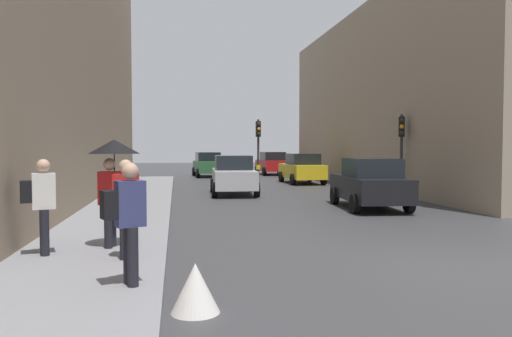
# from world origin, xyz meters

# --- Properties ---
(ground_plane) EXTENTS (120.00, 120.00, 0.00)m
(ground_plane) POSITION_xyz_m (0.00, 0.00, 0.00)
(ground_plane) COLOR #38383A
(sidewalk_kerb) EXTENTS (2.82, 40.00, 0.16)m
(sidewalk_kerb) POSITION_xyz_m (-6.33, 6.00, 0.08)
(sidewalk_kerb) COLOR gray
(sidewalk_kerb) RESTS_ON ground
(building_facade_right) EXTENTS (12.00, 25.22, 9.58)m
(building_facade_right) POSITION_xyz_m (10.92, 17.86, 4.79)
(building_facade_right) COLOR gray
(building_facade_right) RESTS_ON ground
(traffic_light_mid_street) EXTENTS (0.33, 0.45, 3.51)m
(traffic_light_mid_street) POSITION_xyz_m (4.61, 11.44, 2.42)
(traffic_light_mid_street) COLOR #2D2D2D
(traffic_light_mid_street) RESTS_ON ground
(traffic_light_far_median) EXTENTS (0.25, 0.43, 3.63)m
(traffic_light_far_median) POSITION_xyz_m (-0.33, 18.45, 2.51)
(traffic_light_far_median) COLOR #2D2D2D
(traffic_light_far_median) RESTS_ON ground
(car_silver_hatchback) EXTENTS (2.16, 4.27, 1.76)m
(car_silver_hatchback) POSITION_xyz_m (-2.16, 14.19, 0.88)
(car_silver_hatchback) COLOR #BCBCC1
(car_silver_hatchback) RESTS_ON ground
(car_green_estate) EXTENTS (2.25, 4.32, 1.76)m
(car_green_estate) POSITION_xyz_m (-2.44, 28.06, 0.88)
(car_green_estate) COLOR #2D6038
(car_green_estate) RESTS_ON ground
(car_red_sedan) EXTENTS (2.15, 4.27, 1.76)m
(car_red_sedan) POSITION_xyz_m (2.59, 29.71, 0.88)
(car_red_sedan) COLOR red
(car_red_sedan) RESTS_ON ground
(car_yellow_taxi) EXTENTS (2.14, 4.26, 1.76)m
(car_yellow_taxi) POSITION_xyz_m (2.60, 20.39, 0.88)
(car_yellow_taxi) COLOR yellow
(car_yellow_taxi) RESTS_ON ground
(car_dark_suv) EXTENTS (2.25, 4.32, 1.76)m
(car_dark_suv) POSITION_xyz_m (1.94, 8.20, 0.88)
(car_dark_suv) COLOR black
(car_dark_suv) RESTS_ON ground
(pedestrian_with_umbrella) EXTENTS (1.00, 1.00, 2.14)m
(pedestrian_with_umbrella) POSITION_xyz_m (-5.97, 1.78, 1.84)
(pedestrian_with_umbrella) COLOR black
(pedestrian_with_umbrella) RESTS_ON sidewalk_kerb
(pedestrian_with_grey_backpack) EXTENTS (0.66, 0.47, 1.77)m
(pedestrian_with_grey_backpack) POSITION_xyz_m (-5.43, -1.09, 1.16)
(pedestrian_with_grey_backpack) COLOR black
(pedestrian_with_grey_backpack) RESTS_ON sidewalk_kerb
(pedestrian_with_black_backpack) EXTENTS (0.65, 0.43, 1.77)m
(pedestrian_with_black_backpack) POSITION_xyz_m (-7.19, 1.26, 1.16)
(pedestrian_with_black_backpack) COLOR black
(pedestrian_with_black_backpack) RESTS_ON sidewalk_kerb
(pedestrian_in_red_jacket) EXTENTS (0.46, 0.36, 1.77)m
(pedestrian_in_red_jacket) POSITION_xyz_m (-5.62, 0.71, 1.13)
(pedestrian_in_red_jacket) COLOR black
(pedestrian_in_red_jacket) RESTS_ON sidewalk_kerb
(warning_sign_triangle) EXTENTS (0.64, 0.64, 0.65)m
(warning_sign_triangle) POSITION_xyz_m (-4.49, -1.97, 0.33)
(warning_sign_triangle) COLOR silver
(warning_sign_triangle) RESTS_ON ground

